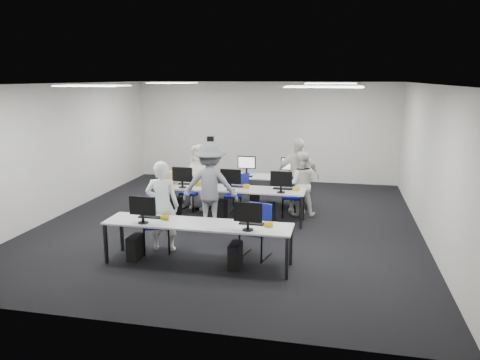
% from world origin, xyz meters
% --- Properties ---
extents(room, '(9.00, 9.02, 3.00)m').
position_xyz_m(room, '(0.00, 0.00, 1.50)').
color(room, black).
rests_on(room, ground).
extents(ceiling_panels, '(5.20, 4.60, 0.02)m').
position_xyz_m(ceiling_panels, '(0.00, 0.00, 2.98)').
color(ceiling_panels, white).
rests_on(ceiling_panels, room).
extents(desk_front, '(3.20, 0.70, 0.73)m').
position_xyz_m(desk_front, '(0.00, -2.40, 0.68)').
color(desk_front, silver).
rests_on(desk_front, ground).
extents(desk_mid, '(3.20, 0.70, 0.73)m').
position_xyz_m(desk_mid, '(0.00, 0.20, 0.68)').
color(desk_mid, silver).
rests_on(desk_mid, ground).
extents(desk_back, '(3.20, 0.70, 0.73)m').
position_xyz_m(desk_back, '(0.00, 1.60, 0.68)').
color(desk_back, silver).
rests_on(desk_back, ground).
extents(equipment_front, '(2.51, 0.41, 1.19)m').
position_xyz_m(equipment_front, '(-0.19, -2.42, 0.36)').
color(equipment_front, '#0D49B2').
rests_on(equipment_front, desk_front).
extents(equipment_mid, '(2.91, 0.41, 1.19)m').
position_xyz_m(equipment_mid, '(-0.19, 0.18, 0.36)').
color(equipment_mid, white).
rests_on(equipment_mid, desk_mid).
extents(equipment_back, '(2.91, 0.41, 1.19)m').
position_xyz_m(equipment_back, '(0.19, 1.62, 0.36)').
color(equipment_back, white).
rests_on(equipment_back, desk_back).
extents(chair_0, '(0.62, 0.64, 0.97)m').
position_xyz_m(chair_0, '(-0.93, -1.93, 0.31)').
color(chair_0, navy).
rests_on(chair_0, ground).
extents(chair_1, '(0.56, 0.59, 0.94)m').
position_xyz_m(chair_1, '(0.90, -1.85, 0.30)').
color(chair_1, navy).
rests_on(chair_1, ground).
extents(chair_2, '(0.48, 0.51, 0.82)m').
position_xyz_m(chair_2, '(-1.18, 0.80, 0.26)').
color(chair_2, navy).
rests_on(chair_2, ground).
extents(chair_3, '(0.50, 0.52, 0.82)m').
position_xyz_m(chair_3, '(-0.12, 0.72, 0.26)').
color(chair_3, navy).
rests_on(chair_3, ground).
extents(chair_4, '(0.45, 0.49, 0.88)m').
position_xyz_m(chair_4, '(1.26, 0.78, 0.28)').
color(chair_4, navy).
rests_on(chair_4, ground).
extents(chair_5, '(0.59, 0.62, 0.93)m').
position_xyz_m(chair_5, '(-1.02, 1.07, 0.29)').
color(chair_5, navy).
rests_on(chair_5, ground).
extents(chair_6, '(0.51, 0.54, 0.94)m').
position_xyz_m(chair_6, '(0.02, 0.96, 0.30)').
color(chair_6, navy).
rests_on(chair_6, ground).
extents(chair_7, '(0.44, 0.48, 0.84)m').
position_xyz_m(chair_7, '(1.21, 1.04, 0.26)').
color(chair_7, navy).
rests_on(chair_7, ground).
extents(handbag, '(0.44, 0.36, 0.31)m').
position_xyz_m(handbag, '(-1.45, 0.34, 0.89)').
color(handbag, tan).
rests_on(handbag, desk_mid).
extents(student_0, '(0.66, 0.48, 1.67)m').
position_xyz_m(student_0, '(-0.83, -1.86, 0.84)').
color(student_0, white).
rests_on(student_0, ground).
extents(student_1, '(0.80, 0.66, 1.49)m').
position_xyz_m(student_1, '(1.44, 0.86, 0.75)').
color(student_1, white).
rests_on(student_1, ground).
extents(student_2, '(0.90, 0.74, 1.58)m').
position_xyz_m(student_2, '(-0.98, 0.95, 0.79)').
color(student_2, white).
rests_on(student_2, ground).
extents(student_3, '(1.06, 0.50, 1.76)m').
position_xyz_m(student_3, '(1.33, 1.13, 0.88)').
color(student_3, white).
rests_on(student_3, ground).
extents(photographer, '(1.26, 0.84, 1.81)m').
position_xyz_m(photographer, '(-0.34, -0.40, 0.90)').
color(photographer, gray).
rests_on(photographer, ground).
extents(dslr_camera, '(0.17, 0.20, 0.10)m').
position_xyz_m(dslr_camera, '(-0.37, -0.22, 1.87)').
color(dslr_camera, black).
rests_on(dslr_camera, photographer).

